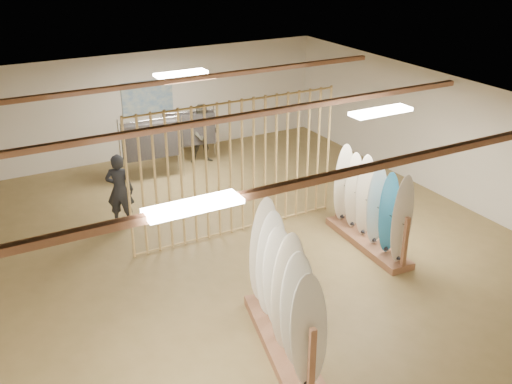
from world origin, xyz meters
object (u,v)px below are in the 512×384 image
clothing_rack_b (190,129)px  shopper_a (119,185)px  shopper_b (204,130)px  rack_left (283,309)px  clothing_rack_a (151,140)px  rack_right (369,216)px

clothing_rack_b → shopper_a: 3.73m
shopper_b → clothing_rack_b: bearing=172.1°
rack_left → shopper_b: 7.87m
clothing_rack_a → clothing_rack_b: size_ratio=1.08×
clothing_rack_b → rack_left: bearing=-91.5°
clothing_rack_a → shopper_b: shopper_b is taller
shopper_a → shopper_b: shopper_a is taller
rack_left → clothing_rack_a: (0.56, 7.15, 0.32)m
rack_left → shopper_a: (-0.86, 5.10, 0.20)m
clothing_rack_a → shopper_a: shopper_a is taller
rack_left → shopper_b: rack_left is taller
rack_right → shopper_a: bearing=144.2°
shopper_a → shopper_b: bearing=-110.3°
clothing_rack_b → shopper_a: shopper_a is taller
rack_left → shopper_a: 5.17m
rack_left → clothing_rack_b: bearing=90.3°
clothing_rack_b → clothing_rack_a: bearing=-145.3°
rack_left → clothing_rack_a: bearing=99.2°
rack_left → rack_right: size_ratio=1.11×
clothing_rack_b → shopper_a: bearing=-124.3°
clothing_rack_a → clothing_rack_b: clothing_rack_a is taller
shopper_b → rack_right: bearing=-68.6°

